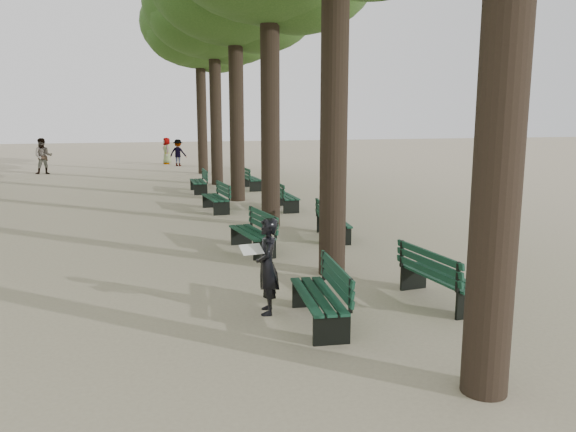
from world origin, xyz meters
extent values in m
plane|color=tan|center=(0.00, 0.00, 0.00)|extent=(120.00, 120.00, 0.00)
cylinder|color=#33261C|center=(1.50, -2.00, 3.75)|extent=(0.52, 0.52, 7.50)
cylinder|color=#33261C|center=(1.50, 3.00, 3.75)|extent=(0.52, 0.52, 7.50)
cylinder|color=#33261C|center=(1.50, 8.00, 3.75)|extent=(0.52, 0.52, 7.50)
cylinder|color=#33261C|center=(1.50, 13.00, 3.75)|extent=(0.52, 0.52, 7.50)
cylinder|color=#33261C|center=(1.50, 18.00, 3.75)|extent=(0.52, 0.52, 7.50)
ellipsoid|color=#2A501B|center=(1.50, 18.00, 7.70)|extent=(6.00, 6.00, 4.50)
cylinder|color=#33261C|center=(1.50, 23.00, 3.75)|extent=(0.52, 0.52, 7.50)
ellipsoid|color=#2A501B|center=(1.50, 23.00, 7.70)|extent=(6.00, 6.00, 4.50)
cube|color=black|center=(0.35, 0.48, 0.23)|extent=(0.70, 1.84, 0.45)
cube|color=#0C2E21|center=(0.35, 0.48, 0.45)|extent=(0.72, 1.85, 0.04)
cube|color=#0C2E21|center=(0.63, 0.45, 0.72)|extent=(0.22, 1.79, 0.40)
cube|color=black|center=(0.35, 5.20, 0.23)|extent=(0.76, 1.85, 0.45)
cube|color=#0C2E21|center=(0.35, 5.20, 0.45)|extent=(0.78, 1.86, 0.04)
cube|color=#0C2E21|center=(0.63, 5.24, 0.72)|extent=(0.29, 1.79, 0.40)
cube|color=black|center=(0.35, 10.89, 0.23)|extent=(0.68, 1.84, 0.45)
cube|color=#0C2E21|center=(0.35, 10.89, 0.45)|extent=(0.70, 1.84, 0.04)
cube|color=#0C2E21|center=(0.63, 10.92, 0.72)|extent=(0.20, 1.80, 0.40)
cube|color=black|center=(0.35, 15.56, 0.23)|extent=(0.54, 1.81, 0.45)
cube|color=#0C2E21|center=(0.35, 15.56, 0.45)|extent=(0.56, 1.81, 0.04)
cube|color=#0C2E21|center=(0.63, 15.56, 0.72)|extent=(0.06, 1.80, 0.40)
cube|color=black|center=(2.65, 0.87, 0.23)|extent=(0.68, 1.84, 0.45)
cube|color=#0C2E21|center=(2.65, 0.87, 0.45)|extent=(0.70, 1.84, 0.04)
cube|color=#0C2E21|center=(2.37, 0.84, 0.72)|extent=(0.20, 1.80, 0.40)
cube|color=black|center=(2.65, 6.00, 0.23)|extent=(0.73, 1.85, 0.45)
cube|color=#0C2E21|center=(2.65, 6.00, 0.45)|extent=(0.75, 1.85, 0.04)
cube|color=#0C2E21|center=(2.37, 6.03, 0.72)|extent=(0.26, 1.79, 0.40)
cube|color=black|center=(2.65, 10.60, 0.23)|extent=(0.53, 1.80, 0.45)
cube|color=#0C2E21|center=(2.65, 10.60, 0.45)|extent=(0.55, 1.80, 0.04)
cube|color=#0C2E21|center=(2.37, 10.61, 0.72)|extent=(0.05, 1.80, 0.40)
cube|color=black|center=(2.65, 15.98, 0.23)|extent=(0.58, 1.82, 0.45)
cube|color=#0C2E21|center=(2.65, 15.98, 0.45)|extent=(0.60, 1.82, 0.04)
cube|color=#0C2E21|center=(2.37, 15.97, 0.72)|extent=(0.10, 1.80, 0.40)
imported|color=black|center=(-0.25, 1.16, 0.76)|extent=(0.41, 0.66, 1.53)
cube|color=white|center=(-0.50, 1.16, 1.05)|extent=(0.37, 0.29, 0.12)
imported|color=#262628|center=(-6.65, 24.90, 0.95)|extent=(0.93, 0.39, 1.90)
imported|color=#262628|center=(3.66, 25.55, 0.80)|extent=(0.35, 0.95, 1.61)
imported|color=#262628|center=(0.03, 29.52, 0.84)|extent=(0.45, 0.86, 1.67)
imported|color=#262628|center=(0.60, 27.93, 0.81)|extent=(1.09, 0.75, 1.63)
camera|label=1|loc=(-2.23, -7.09, 3.09)|focal=35.00mm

